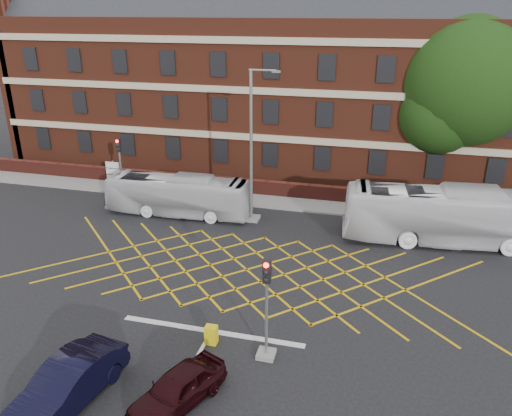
% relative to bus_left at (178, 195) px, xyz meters
% --- Properties ---
extents(ground, '(120.00, 120.00, 0.00)m').
position_rel_bus_left_xyz_m(ground, '(6.33, -8.11, -1.32)').
color(ground, black).
rests_on(ground, ground).
extents(victorian_building, '(51.00, 12.17, 20.40)m').
position_rel_bus_left_xyz_m(victorian_building, '(6.58, 13.88, 6.51)').
color(victorian_building, '#5D2718').
rests_on(victorian_building, ground).
extents(boundary_wall, '(56.00, 0.50, 1.10)m').
position_rel_bus_left_xyz_m(boundary_wall, '(6.33, 4.89, -0.77)').
color(boundary_wall, '#521D16').
rests_on(boundary_wall, ground).
extents(far_pavement, '(60.00, 3.00, 0.12)m').
position_rel_bus_left_xyz_m(far_pavement, '(6.33, 3.89, -1.26)').
color(far_pavement, slate).
rests_on(far_pavement, ground).
extents(box_junction_hatching, '(8.22, 8.22, 0.02)m').
position_rel_bus_left_xyz_m(box_junction_hatching, '(6.33, -6.11, -1.32)').
color(box_junction_hatching, '#CC990C').
rests_on(box_junction_hatching, ground).
extents(stop_line, '(8.00, 0.30, 0.02)m').
position_rel_bus_left_xyz_m(stop_line, '(6.33, -11.61, -1.31)').
color(stop_line, silver).
rests_on(stop_line, ground).
extents(bus_left, '(9.56, 2.46, 2.65)m').
position_rel_bus_left_xyz_m(bus_left, '(0.00, 0.00, 0.00)').
color(bus_left, silver).
rests_on(bus_left, ground).
extents(bus_right, '(12.09, 3.88, 3.31)m').
position_rel_bus_left_xyz_m(bus_right, '(16.64, 0.01, 0.33)').
color(bus_right, silver).
rests_on(bus_right, ground).
extents(car_navy, '(2.36, 4.95, 1.56)m').
position_rel_bus_left_xyz_m(car_navy, '(2.93, -16.69, -0.54)').
color(car_navy, black).
rests_on(car_navy, ground).
extents(car_maroon, '(2.91, 4.08, 1.29)m').
position_rel_bus_left_xyz_m(car_maroon, '(6.60, -15.79, -0.68)').
color(car_maroon, black).
rests_on(car_maroon, ground).
extents(deciduous_tree, '(9.11, 9.11, 12.42)m').
position_rel_bus_left_xyz_m(deciduous_tree, '(17.68, 9.68, 5.92)').
color(deciduous_tree, black).
rests_on(deciduous_tree, ground).
extents(traffic_light_near, '(0.70, 0.70, 4.27)m').
position_rel_bus_left_xyz_m(traffic_light_near, '(8.94, -12.60, 0.44)').
color(traffic_light_near, slate).
rests_on(traffic_light_near, ground).
extents(traffic_light_far, '(0.70, 0.70, 4.27)m').
position_rel_bus_left_xyz_m(traffic_light_far, '(-5.17, 2.04, 0.44)').
color(traffic_light_far, slate).
rests_on(traffic_light_far, ground).
extents(street_lamp, '(2.25, 1.00, 9.43)m').
position_rel_bus_left_xyz_m(street_lamp, '(4.92, 0.31, 1.96)').
color(street_lamp, slate).
rests_on(street_lamp, ground).
extents(direction_signs, '(1.10, 0.16, 2.20)m').
position_rel_bus_left_xyz_m(direction_signs, '(-6.56, 3.28, 0.05)').
color(direction_signs, gray).
rests_on(direction_signs, ground).
extents(utility_cabinet, '(0.49, 0.38, 0.80)m').
position_rel_bus_left_xyz_m(utility_cabinet, '(6.59, -12.35, -0.92)').
color(utility_cabinet, yellow).
rests_on(utility_cabinet, ground).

